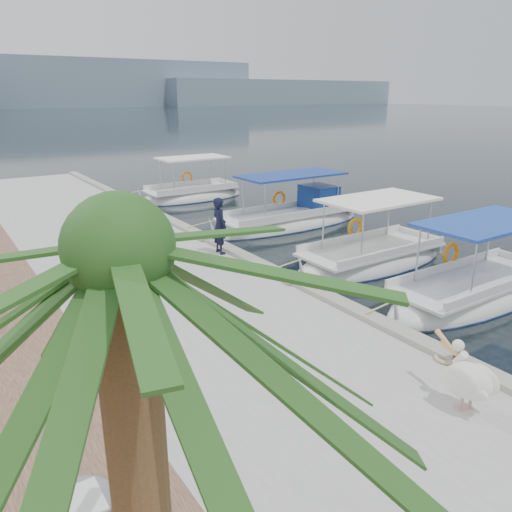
{
  "coord_description": "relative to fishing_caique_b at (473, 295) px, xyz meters",
  "views": [
    {
      "loc": [
        -8.18,
        -8.35,
        5.45
      ],
      "look_at": [
        -1.0,
        2.43,
        1.2
      ],
      "focal_mm": 35.0,
      "sensor_mm": 36.0,
      "label": 1
    }
  ],
  "objects": [
    {
      "name": "distant_hills",
      "position": [
        25.74,
        202.56,
        7.49
      ],
      "size": [
        330.0,
        60.0,
        18.0
      ],
      "color": "slate",
      "rests_on": "ground"
    },
    {
      "name": "fisherman",
      "position": [
        -4.47,
        6.2,
        1.29
      ],
      "size": [
        0.47,
        0.69,
        1.82
      ],
      "primitive_type": "imported",
      "rotation": [
        0.0,
        0.0,
        1.52
      ],
      "color": "black",
      "rests_on": "concrete_quay"
    },
    {
      "name": "fishing_caique_e",
      "position": [
        -0.29,
        16.63,
        0.0
      ],
      "size": [
        5.97,
        2.26,
        2.83
      ],
      "color": "silver",
      "rests_on": "ground"
    },
    {
      "name": "date_palm",
      "position": [
        -11.31,
        -4.97,
        4.56
      ],
      "size": [
        4.6,
        4.6,
        5.13
      ],
      "color": "brown",
      "rests_on": "cobblestone_strip"
    },
    {
      "name": "fishing_caique_d",
      "position": [
        0.64,
        9.19,
        0.06
      ],
      "size": [
        7.62,
        2.21,
        2.83
      ],
      "color": "silver",
      "rests_on": "ground"
    },
    {
      "name": "mooring_bollards",
      "position": [
        -4.22,
        2.56,
        0.57
      ],
      "size": [
        0.28,
        20.28,
        0.33
      ],
      "color": "black",
      "rests_on": "concrete_quay"
    },
    {
      "name": "fishing_caique_c",
      "position": [
        -0.19,
        3.64,
        -0.0
      ],
      "size": [
        6.17,
        2.37,
        2.83
      ],
      "color": "silver",
      "rests_on": "ground"
    },
    {
      "name": "ground",
      "position": [
        -3.87,
        1.06,
        -0.12
      ],
      "size": [
        400.0,
        400.0,
        0.0
      ],
      "primitive_type": "plane",
      "color": "black",
      "rests_on": "ground"
    },
    {
      "name": "pelican",
      "position": [
        -5.29,
        -3.33,
        0.93
      ],
      "size": [
        0.72,
        1.38,
        1.08
      ],
      "color": "tan",
      "rests_on": "concrete_quay"
    },
    {
      "name": "tarp_bundle",
      "position": [
        -11.27,
        -2.08,
        0.58
      ],
      "size": [
        1.1,
        0.9,
        0.4
      ],
      "primitive_type": "ellipsoid",
      "color": "slate",
      "rests_on": "cobblestone_strip"
    },
    {
      "name": "quay_curb",
      "position": [
        -4.09,
        6.06,
        0.44
      ],
      "size": [
        0.44,
        40.0,
        0.12
      ],
      "primitive_type": "cube",
      "color": "gray",
      "rests_on": "concrete_quay"
    },
    {
      "name": "concrete_quay",
      "position": [
        -6.87,
        6.06,
        0.13
      ],
      "size": [
        6.0,
        40.0,
        0.5
      ],
      "primitive_type": "cube",
      "color": "#9E9E99",
      "rests_on": "ground"
    },
    {
      "name": "fishing_caique_b",
      "position": [
        0.0,
        0.0,
        0.0
      ],
      "size": [
        6.56,
        2.23,
        2.83
      ],
      "color": "silver",
      "rests_on": "ground"
    }
  ]
}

